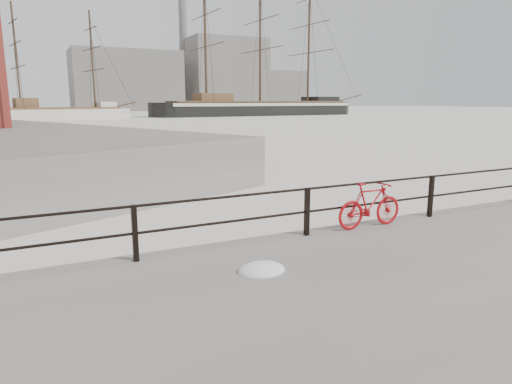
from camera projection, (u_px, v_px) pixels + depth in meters
name	position (u px, v px, depth m)	size (l,w,h in m)	color
ground	(423.00, 229.00, 11.19)	(400.00, 400.00, 0.00)	white
guardrail	(431.00, 196.00, 10.89)	(28.00, 0.10, 1.00)	black
bicycle	(370.00, 205.00, 9.96)	(1.68, 0.25, 1.01)	#A80B10
barque_black	(260.00, 115.00, 96.28)	(53.30, 17.44, 30.63)	black
schooner_mid	(61.00, 119.00, 76.31)	(25.87, 10.94, 18.88)	beige
industrial_west	(126.00, 81.00, 141.08)	(32.00, 18.00, 18.00)	gray
industrial_mid	(224.00, 75.00, 160.14)	(26.00, 20.00, 24.00)	gray
industrial_east	(275.00, 90.00, 175.54)	(20.00, 16.00, 14.00)	gray
smokestack	(184.00, 45.00, 156.89)	(2.80, 2.80, 44.00)	gray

